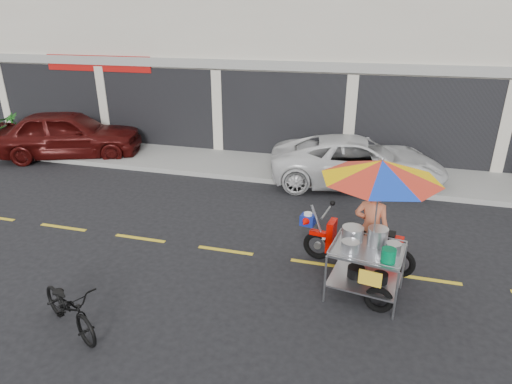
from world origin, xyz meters
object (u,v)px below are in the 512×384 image
(maroon_sedan, at_px, (68,134))
(food_vendor_rig, at_px, (374,205))
(white_pickup, at_px, (357,161))
(near_bicycle, at_px, (69,307))

(maroon_sedan, distance_m, food_vendor_rig, 11.44)
(maroon_sedan, relative_size, white_pickup, 0.97)
(near_bicycle, height_order, food_vendor_rig, food_vendor_rig)
(white_pickup, height_order, food_vendor_rig, food_vendor_rig)
(maroon_sedan, xyz_separation_m, near_bicycle, (5.80, -7.64, -0.40))
(white_pickup, distance_m, food_vendor_rig, 5.25)
(white_pickup, height_order, near_bicycle, white_pickup)
(food_vendor_rig, bearing_deg, maroon_sedan, 162.44)
(white_pickup, bearing_deg, near_bicycle, 143.68)
(near_bicycle, bearing_deg, food_vendor_rig, -33.14)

